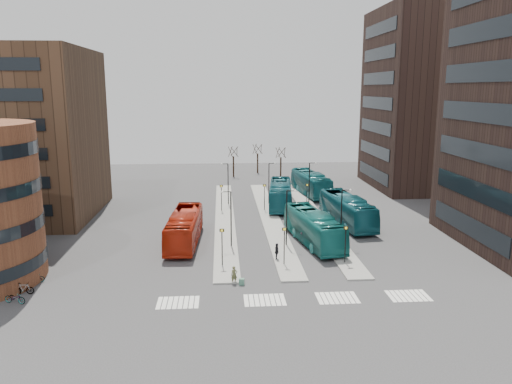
{
  "coord_description": "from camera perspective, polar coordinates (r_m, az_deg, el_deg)",
  "views": [
    {
      "loc": [
        -4.37,
        -33.8,
        16.9
      ],
      "look_at": [
        -0.35,
        23.17,
        5.0
      ],
      "focal_mm": 35.0,
      "sensor_mm": 36.0,
      "label": 1
    }
  ],
  "objects": [
    {
      "name": "bare_trees",
      "position": [
        97.76,
        0.14,
        3.43
      ],
      "size": [
        10.97,
        8.14,
        5.9
      ],
      "color": "black",
      "rests_on": "ground"
    },
    {
      "name": "tower_far",
      "position": [
        91.36,
        19.71,
        9.9
      ],
      "size": [
        20.12,
        20.0,
        30.0
      ],
      "color": "black",
      "rests_on": "ground"
    },
    {
      "name": "teal_bus_d",
      "position": [
        81.13,
        6.28,
        1.0
      ],
      "size": [
        4.77,
        13.47,
        3.67
      ],
      "primitive_type": "imported",
      "rotation": [
        0.0,
        0.0,
        0.13
      ],
      "color": "#135A61",
      "rests_on": "ground"
    },
    {
      "name": "lamp_posts",
      "position": [
        63.61,
        2.38,
        -0.33
      ],
      "size": [
        14.04,
        20.24,
        6.12
      ],
      "color": "black",
      "rests_on": "ground"
    },
    {
      "name": "red_bus",
      "position": [
        55.88,
        -8.18,
        -4.06
      ],
      "size": [
        3.61,
        12.86,
        3.55
      ],
      "primitive_type": "imported",
      "rotation": [
        0.0,
        0.0,
        -0.05
      ],
      "color": "#AC220D",
      "rests_on": "ground"
    },
    {
      "name": "teal_bus_b",
      "position": [
        72.49,
        2.81,
        -0.26
      ],
      "size": [
        4.58,
        13.22,
        3.61
      ],
      "primitive_type": "imported",
      "rotation": [
        0.0,
        0.0,
        -0.12
      ],
      "color": "#135562",
      "rests_on": "ground"
    },
    {
      "name": "island_left",
      "position": [
        65.98,
        -3.59,
        -3.03
      ],
      "size": [
        2.5,
        45.0,
        0.15
      ],
      "primitive_type": "cube",
      "color": "gray",
      "rests_on": "ground"
    },
    {
      "name": "commuter_c",
      "position": [
        55.18,
        5.35,
        -5.29
      ],
      "size": [
        0.59,
        1.0,
        1.53
      ],
      "primitive_type": "imported",
      "rotation": [
        0.0,
        0.0,
        4.69
      ],
      "color": "black",
      "rests_on": "ground"
    },
    {
      "name": "commuter_a",
      "position": [
        54.29,
        -8.22,
        -5.45
      ],
      "size": [
        0.93,
        0.74,
        1.87
      ],
      "primitive_type": "imported",
      "rotation": [
        0.0,
        0.0,
        3.18
      ],
      "color": "black",
      "rests_on": "ground"
    },
    {
      "name": "bicycle_near",
      "position": [
        45.09,
        -25.84,
        -10.83
      ],
      "size": [
        1.92,
        1.12,
        0.95
      ],
      "primitive_type": "imported",
      "rotation": [
        0.0,
        0.0,
        1.29
      ],
      "color": "gray",
      "rests_on": "ground"
    },
    {
      "name": "suitcase",
      "position": [
        44.4,
        -1.65,
        -10.21
      ],
      "size": [
        0.52,
        0.45,
        0.57
      ],
      "primitive_type": "cube",
      "rotation": [
        0.0,
        0.0,
        -0.2
      ],
      "color": "navy",
      "rests_on": "ground"
    },
    {
      "name": "crosswalk_stripes",
      "position": [
        41.85,
        4.83,
        -12.08
      ],
      "size": [
        22.35,
        2.4,
        0.01
      ],
      "color": "silver",
      "rests_on": "ground"
    },
    {
      "name": "commuter_b",
      "position": [
        50.21,
        2.4,
        -6.85
      ],
      "size": [
        0.45,
        1.04,
        1.76
      ],
      "primitive_type": "imported",
      "rotation": [
        0.0,
        0.0,
        1.55
      ],
      "color": "black",
      "rests_on": "ground"
    },
    {
      "name": "island_right",
      "position": [
        67.13,
        6.72,
        -2.83
      ],
      "size": [
        2.5,
        45.0,
        0.15
      ],
      "primitive_type": "cube",
      "color": "gray",
      "rests_on": "ground"
    },
    {
      "name": "bicycle_mid",
      "position": [
        46.61,
        -25.04,
        -9.97
      ],
      "size": [
        1.72,
        0.49,
        1.03
      ],
      "primitive_type": "imported",
      "rotation": [
        0.0,
        0.0,
        1.58
      ],
      "color": "gray",
      "rests_on": "ground"
    },
    {
      "name": "traveller",
      "position": [
        44.55,
        -2.51,
        -9.44
      ],
      "size": [
        0.65,
        0.51,
        1.58
      ],
      "primitive_type": "imported",
      "rotation": [
        0.0,
        0.0,
        0.24
      ],
      "color": "brown",
      "rests_on": "ground"
    },
    {
      "name": "ground",
      "position": [
        38.04,
        3.08,
        -14.62
      ],
      "size": [
        160.0,
        160.0,
        0.0
      ],
      "primitive_type": "plane",
      "color": "#303033",
      "rests_on": "ground"
    },
    {
      "name": "island_mid",
      "position": [
        66.29,
        1.61,
        -2.94
      ],
      "size": [
        2.5,
        45.0,
        0.15
      ],
      "primitive_type": "cube",
      "color": "gray",
      "rests_on": "ground"
    },
    {
      "name": "sign_poles",
      "position": [
        58.92,
        1.91,
        -2.48
      ],
      "size": [
        12.45,
        22.12,
        3.65
      ],
      "color": "black",
      "rests_on": "ground"
    },
    {
      "name": "teal_bus_a",
      "position": [
        55.7,
        6.6,
        -4.05
      ],
      "size": [
        5.1,
        13.18,
        3.58
      ],
      "primitive_type": "imported",
      "rotation": [
        0.0,
        0.0,
        0.17
      ],
      "color": "#146461",
      "rests_on": "ground"
    },
    {
      "name": "bicycle_far",
      "position": [
        48.91,
        -23.95,
        -8.98
      ],
      "size": [
        1.67,
        0.85,
        0.84
      ],
      "primitive_type": "imported",
      "rotation": [
        0.0,
        0.0,
        1.76
      ],
      "color": "gray",
      "rests_on": "ground"
    },
    {
      "name": "teal_bus_c",
      "position": [
        64.07,
        10.36,
        -2.02
      ],
      "size": [
        4.63,
        13.47,
        3.67
      ],
      "primitive_type": "imported",
      "rotation": [
        0.0,
        0.0,
        0.12
      ],
      "color": "#12515C",
      "rests_on": "ground"
    }
  ]
}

